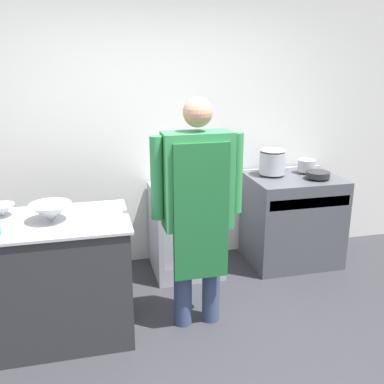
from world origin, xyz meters
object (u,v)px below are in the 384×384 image
object	(u,v)px
person_cook	(198,201)
stock_pot	(272,161)
mixing_bowl	(51,212)
sauce_pot	(306,166)
stove	(292,220)
fridge_unit	(186,230)
saute_pan	(318,174)

from	to	relation	value
person_cook	stock_pot	size ratio (longest dim) A/B	6.84
stock_pot	mixing_bowl	bearing A→B (deg)	-156.48
mixing_bowl	sauce_pot	distance (m)	2.58
stove	fridge_unit	bearing A→B (deg)	177.53
person_cook	sauce_pot	size ratio (longest dim) A/B	10.05
stove	person_cook	xyz separation A→B (m)	(-1.21, -0.85, 0.57)
sauce_pot	fridge_unit	bearing A→B (deg)	-176.77
fridge_unit	person_cook	size ratio (longest dim) A/B	0.48
person_cook	saute_pan	bearing A→B (deg)	28.04
fridge_unit	person_cook	bearing A→B (deg)	-97.48
person_cook	stock_pot	world-z (taller)	person_cook
fridge_unit	mixing_bowl	world-z (taller)	mixing_bowl
stock_pot	saute_pan	bearing A→B (deg)	-32.25
saute_pan	stock_pot	bearing A→B (deg)	147.75
stock_pot	sauce_pot	distance (m)	0.38
mixing_bowl	saute_pan	distance (m)	2.51
stove	mixing_bowl	xyz separation A→B (m)	(-2.25, -0.77, 0.54)
person_cook	mixing_bowl	xyz separation A→B (m)	(-1.04, 0.08, -0.03)
person_cook	mixing_bowl	size ratio (longest dim) A/B	5.98
person_cook	saute_pan	xyz separation A→B (m)	(1.39, 0.74, -0.08)
saute_pan	sauce_pot	xyz separation A→B (m)	(0.00, 0.24, 0.03)
stove	mixing_bowl	size ratio (longest dim) A/B	3.09
fridge_unit	stock_pot	bearing A→B (deg)	4.57
stock_pot	saute_pan	size ratio (longest dim) A/B	1.12
mixing_bowl	stock_pot	bearing A→B (deg)	23.52
saute_pan	sauce_pot	world-z (taller)	sauce_pot
fridge_unit	sauce_pot	bearing A→B (deg)	3.23
stove	sauce_pot	xyz separation A→B (m)	(0.18, 0.12, 0.52)
stove	stock_pot	xyz separation A→B (m)	(-0.20, 0.12, 0.59)
person_cook	saute_pan	distance (m)	1.57
sauce_pot	stock_pot	bearing A→B (deg)	180.00
stove	fridge_unit	distance (m)	1.09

